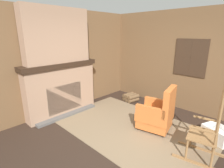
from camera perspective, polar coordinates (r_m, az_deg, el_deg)
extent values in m
plane|color=#2D2119|center=(3.42, 6.30, -21.13)|extent=(14.00, 14.00, 0.00)
cube|color=brown|center=(4.74, -18.06, 6.62)|extent=(0.06, 5.58, 2.68)
cube|color=brown|center=(5.02, 24.92, 6.42)|extent=(5.58, 0.06, 2.68)
cube|color=#382619|center=(4.99, 24.23, 7.83)|extent=(0.82, 0.02, 0.96)
cube|color=silver|center=(5.00, 24.27, 7.84)|extent=(0.78, 0.01, 0.92)
cube|color=#382619|center=(4.98, 24.22, 7.83)|extent=(0.02, 0.02, 0.92)
cube|color=#382619|center=(4.98, 24.22, 7.83)|extent=(0.78, 0.02, 0.02)
cube|color=#9E7A60|center=(4.73, -16.15, -2.12)|extent=(0.34, 1.85, 1.26)
cube|color=black|center=(4.67, -15.20, -4.30)|extent=(0.08, 0.96, 0.70)
cube|color=#565451|center=(4.75, -14.04, -9.67)|extent=(0.16, 1.67, 0.06)
cube|color=black|center=(4.57, -16.83, 6.03)|extent=(0.44, 1.95, 0.11)
cube|color=#9E7A60|center=(4.50, -17.58, 14.83)|extent=(0.30, 1.63, 1.29)
cube|color=#7A664C|center=(4.11, 6.09, -13.95)|extent=(3.42, 2.16, 0.01)
cube|color=#C6662D|center=(4.09, 13.62, -11.74)|extent=(0.78, 0.72, 0.24)
cube|color=#C6662D|center=(4.02, 13.77, -9.85)|extent=(0.82, 0.76, 0.18)
cube|color=#C6662D|center=(3.81, 18.30, -5.49)|extent=(0.25, 0.63, 0.58)
cube|color=#C6662D|center=(3.72, 12.39, -8.76)|extent=(0.63, 0.23, 0.20)
cube|color=#C6662D|center=(4.19, 14.81, -6.02)|extent=(0.63, 0.23, 0.20)
cylinder|color=#332319|center=(4.04, 8.46, -14.26)|extent=(0.06, 0.06, 0.06)
cylinder|color=#332319|center=(4.45, 11.03, -11.36)|extent=(0.06, 0.06, 0.06)
cylinder|color=#332319|center=(3.90, 16.33, -16.04)|extent=(0.06, 0.06, 0.06)
cylinder|color=#332319|center=(4.32, 18.15, -12.82)|extent=(0.06, 0.06, 0.06)
cube|color=olive|center=(3.43, 26.07, -22.35)|extent=(0.79, 0.20, 0.04)
cube|color=olive|center=(3.79, 26.98, -18.41)|extent=(0.79, 0.20, 0.04)
cylinder|color=olive|center=(3.32, 23.21, -18.89)|extent=(0.04, 0.04, 0.38)
cylinder|color=olive|center=(3.69, 24.48, -15.20)|extent=(0.04, 0.04, 0.38)
cylinder|color=olive|center=(3.31, 29.91, -19.99)|extent=(0.04, 0.04, 0.38)
cylinder|color=olive|center=(3.68, 30.37, -16.15)|extent=(0.04, 0.04, 0.38)
cube|color=olive|center=(3.39, 27.45, -14.64)|extent=(0.53, 0.60, 0.02)
cylinder|color=olive|center=(2.99, 31.67, -9.83)|extent=(0.04, 0.04, 0.91)
cylinder|color=olive|center=(3.41, 31.93, -6.84)|extent=(0.04, 0.04, 0.91)
cylinder|color=olive|center=(3.27, 31.32, -11.17)|extent=(0.11, 0.43, 0.03)
cylinder|color=olive|center=(3.17, 32.01, -7.03)|extent=(0.11, 0.43, 0.03)
cylinder|color=olive|center=(3.09, 32.71, -2.64)|extent=(0.11, 0.43, 0.03)
cube|color=olive|center=(3.10, 27.52, -13.26)|extent=(0.39, 0.12, 0.02)
cube|color=olive|center=(3.50, 28.29, -9.96)|extent=(0.39, 0.12, 0.02)
cylinder|color=brown|center=(5.67, 5.31, -4.52)|extent=(0.19, 0.41, 0.12)
cylinder|color=brown|center=(5.58, 6.14, -4.88)|extent=(0.19, 0.41, 0.12)
cylinder|color=brown|center=(5.50, 6.99, -5.26)|extent=(0.19, 0.41, 0.12)
cylinder|color=brown|center=(5.63, 5.34, -3.52)|extent=(0.19, 0.41, 0.12)
cylinder|color=brown|center=(5.55, 6.17, -3.87)|extent=(0.19, 0.41, 0.12)
cylinder|color=brown|center=(5.46, 7.03, -4.23)|extent=(0.19, 0.41, 0.12)
cube|color=white|center=(4.24, 30.93, -15.42)|extent=(0.61, 0.54, 0.01)
cube|color=white|center=(4.30, 28.53, -12.52)|extent=(0.16, 0.35, 0.29)
cube|color=white|center=(4.31, 32.66, -13.08)|extent=(0.47, 0.21, 0.29)
cube|color=white|center=(4.04, 29.64, -14.55)|extent=(0.47, 0.21, 0.29)
ellipsoid|color=white|center=(4.17, 31.23, -13.63)|extent=(0.49, 0.43, 0.17)
ellipsoid|color=#99B29E|center=(4.37, -22.91, 6.39)|extent=(0.11, 0.11, 0.10)
cylinder|color=white|center=(4.35, -23.12, 8.25)|extent=(0.06, 0.06, 0.19)
cube|color=black|center=(4.71, -14.28, 8.05)|extent=(0.13, 0.27, 0.14)
cube|color=silver|center=(4.65, -13.83, 8.07)|extent=(0.01, 0.04, 0.02)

